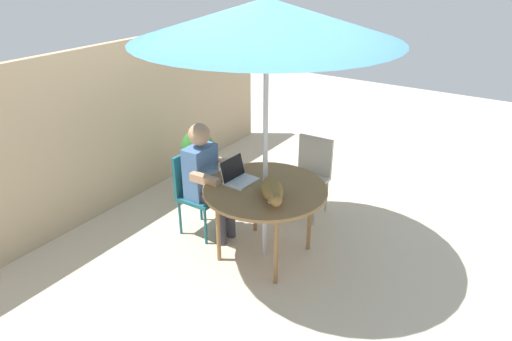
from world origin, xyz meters
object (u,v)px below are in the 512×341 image
Objects in this scene: chair_empty at (311,170)px; person_seated at (206,175)px; patio_table at (265,193)px; patio_umbrella at (267,20)px; laptop at (237,175)px; chair_occupied at (195,186)px; potted_plant_near_fence at (198,157)px; cat at (273,191)px.

chair_empty is 1.22m from person_seated.
patio_table is 0.48× the size of patio_umbrella.
person_seated is at bearing 146.27° from chair_empty.
chair_occupied is at bearing 87.86° from laptop.
laptop is (-1.03, 0.28, 0.29)m from chair_empty.
potted_plant_near_fence is (0.62, 1.33, -0.19)m from patio_table.
patio_umbrella is (0.00, 0.00, 1.54)m from patio_table.
chair_empty is at bearing -33.73° from person_seated.
person_seated is (-0.00, -0.16, 0.17)m from chair_occupied.
patio_umbrella is at bearing 0.00° from patio_table.
cat is (-1.16, -0.20, 0.31)m from chair_empty.
potted_plant_near_fence reaches higher than patio_table.
person_seated is (-0.00, 0.70, -0.01)m from patio_table.
potted_plant_near_fence is (-0.38, 1.31, -0.01)m from chair_empty.
patio_umbrella is 1.97× the size of person_seated.
patio_umbrella is 1.46m from laptop.
cat is at bearing -117.32° from potted_plant_near_fence.
chair_occupied is 1.30m from chair_empty.
chair_occupied is at bearing 81.46° from cat.
chair_empty reaches higher than potted_plant_near_fence.
chair_empty is 1.04× the size of potted_plant_near_fence.
patio_umbrella is 1.70m from person_seated.
person_seated reaches higher than potted_plant_near_fence.
patio_table is 1.37× the size of potted_plant_near_fence.
cat reaches higher than chair_empty.
laptop is 0.50m from cat.
chair_empty is at bearing -15.25° from laptop.
cat is at bearing -131.45° from patio_table.
person_seated is 0.91m from potted_plant_near_fence.
laptop is at bearing -93.00° from person_seated.
person_seated is at bearing 90.00° from patio_umbrella.
laptop reaches higher than patio_table.
patio_table is 1.02m from chair_empty.
patio_table is at bearing -86.17° from laptop.
patio_table is 1.32× the size of chair_empty.
chair_empty is at bearing 1.49° from patio_table.
person_seated is 2.22× the size of cat.
chair_empty reaches higher than patio_table.
person_seated is at bearing -90.00° from chair_occupied.
patio_table is at bearing 0.00° from patio_umbrella.
potted_plant_near_fence is at bearing 62.68° from cat.
laptop is at bearing 93.83° from patio_table.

